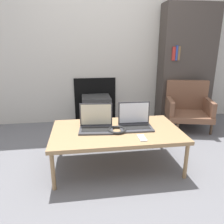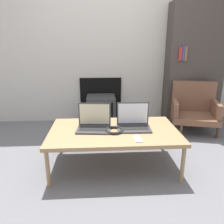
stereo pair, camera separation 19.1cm
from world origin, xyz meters
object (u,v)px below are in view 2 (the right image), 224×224
at_px(laptop_right, 133,122).
at_px(tv, 101,110).
at_px(headphones, 114,130).
at_px(laptop_left, 94,123).
at_px(armchair, 194,107).
at_px(phone, 138,139).

bearing_deg(laptop_right, tv, 106.90).
bearing_deg(headphones, laptop_left, 156.48).
xyz_separation_m(laptop_right, armchair, (1.01, 0.85, -0.10)).
bearing_deg(laptop_right, phone, -89.29).
bearing_deg(tv, armchair, -13.35).
bearing_deg(tv, laptop_left, -94.24).
relative_size(laptop_right, headphones, 1.78).
bearing_deg(laptop_left, headphones, -18.08).
bearing_deg(tv, laptop_right, -74.74).
bearing_deg(armchair, laptop_left, -134.97).
height_order(headphones, phone, headphones).
bearing_deg(armchair, phone, -117.73).
relative_size(phone, tv, 0.31).
height_order(phone, armchair, armchair).
xyz_separation_m(laptop_left, tv, (0.09, 1.17, -0.22)).
xyz_separation_m(laptop_left, headphones, (0.20, -0.09, -0.04)).
distance_m(laptop_left, armchair, 1.65).
relative_size(laptop_right, armchair, 0.47).
xyz_separation_m(headphones, phone, (0.20, -0.20, -0.01)).
relative_size(phone, armchair, 0.19).
distance_m(laptop_left, phone, 0.50).
distance_m(phone, tv, 1.50).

